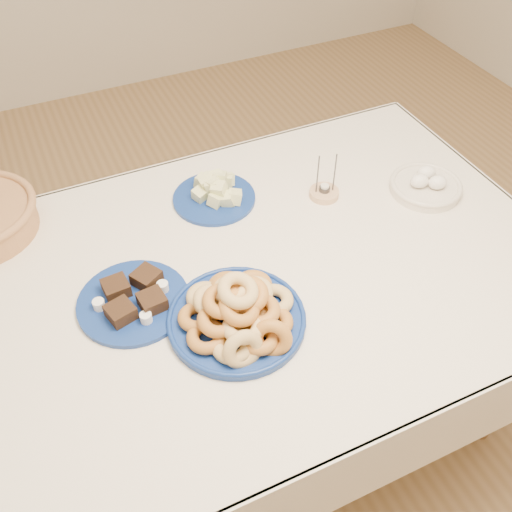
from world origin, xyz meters
name	(u,v)px	position (x,y,z in m)	size (l,w,h in m)	color
ground	(250,413)	(0.00, 0.00, 0.00)	(5.00, 5.00, 0.00)	olive
dining_table	(248,296)	(0.00, 0.00, 0.64)	(1.71, 1.11, 0.75)	brown
donut_platter	(238,314)	(-0.10, -0.15, 0.79)	(0.38, 0.38, 0.15)	navy
melon_plate	(215,193)	(0.03, 0.31, 0.77)	(0.31, 0.31, 0.09)	navy
brownie_plate	(134,299)	(-0.31, 0.02, 0.77)	(0.32, 0.32, 0.05)	navy
candle_holder	(324,192)	(0.34, 0.19, 0.76)	(0.11, 0.11, 0.15)	tan
egg_bowl	(426,185)	(0.63, 0.08, 0.77)	(0.28, 0.28, 0.07)	beige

